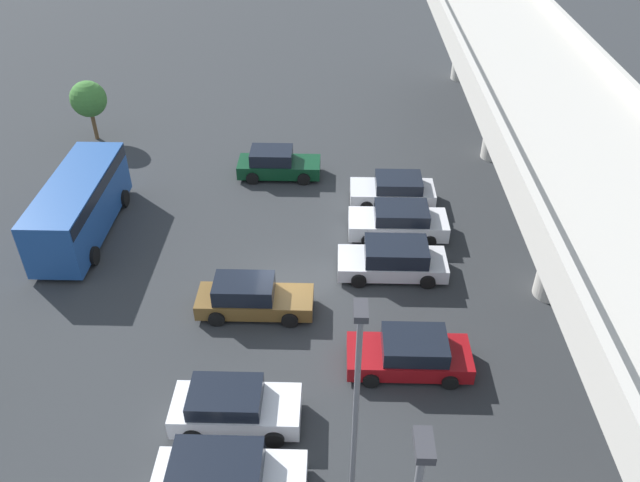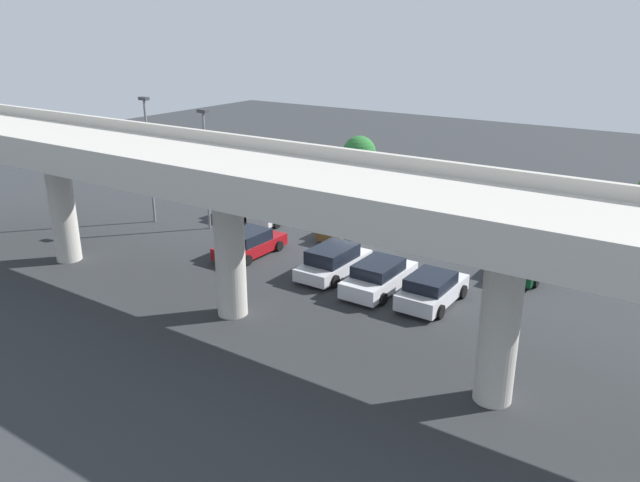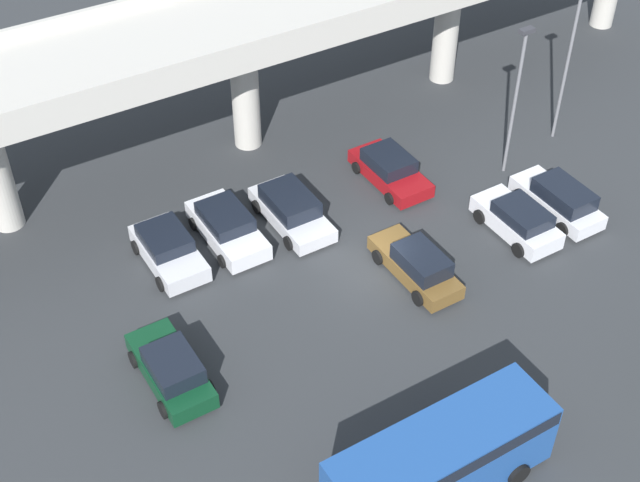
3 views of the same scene
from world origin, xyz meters
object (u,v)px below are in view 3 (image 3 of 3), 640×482
(parked_car_2, at_px, (227,227))
(shuttle_bus, at_px, (441,457))
(parked_car_3, at_px, (291,209))
(parked_car_5, at_px, (390,169))
(lamp_post_mid_lot, at_px, (570,53))
(lamp_post_near_aisle, at_px, (517,91))
(parked_car_7, at_px, (559,199))
(parked_car_6, at_px, (518,220))
(parked_car_1, at_px, (168,249))
(parked_car_4, at_px, (417,265))
(parked_car_0, at_px, (171,369))

(parked_car_2, distance_m, shuttle_bus, 15.32)
(parked_car_3, relative_size, parked_car_5, 1.05)
(parked_car_2, xyz_separation_m, shuttle_bus, (0.26, -15.29, 0.99))
(shuttle_bus, bearing_deg, parked_car_3, 79.37)
(shuttle_bus, height_order, lamp_post_mid_lot, lamp_post_mid_lot)
(shuttle_bus, height_order, lamp_post_near_aisle, lamp_post_near_aisle)
(parked_car_2, distance_m, parked_car_7, 15.33)
(parked_car_2, height_order, parked_car_6, parked_car_6)
(parked_car_3, bearing_deg, lamp_post_near_aisle, 79.70)
(parked_car_3, bearing_deg, parked_car_2, -98.56)
(parked_car_2, height_order, parked_car_5, parked_car_2)
(lamp_post_mid_lot, bearing_deg, parked_car_6, -143.85)
(parked_car_2, relative_size, parked_car_6, 1.09)
(shuttle_bus, bearing_deg, parked_car_2, 90.97)
(parked_car_3, bearing_deg, parked_car_1, -94.07)
(parked_car_7, relative_size, lamp_post_mid_lot, 0.56)
(parked_car_1, bearing_deg, shuttle_bus, 11.60)
(parked_car_2, xyz_separation_m, parked_car_7, (13.97, -6.29, 0.05))
(parked_car_1, relative_size, parked_car_4, 0.91)
(parked_car_4, distance_m, lamp_post_near_aisle, 9.93)
(parked_car_5, bearing_deg, parked_car_1, -90.87)
(parked_car_1, relative_size, shuttle_bus, 0.55)
(parked_car_0, height_order, parked_car_1, parked_car_0)
(parked_car_7, height_order, lamp_post_near_aisle, lamp_post_near_aisle)
(parked_car_6, bearing_deg, lamp_post_near_aisle, -33.69)
(parked_car_3, xyz_separation_m, parked_car_5, (5.64, 0.25, -0.06))
(lamp_post_near_aisle, bearing_deg, parked_car_7, -90.55)
(parked_car_2, bearing_deg, parked_car_7, 65.77)
(parked_car_2, height_order, parked_car_4, parked_car_4)
(parked_car_0, distance_m, parked_car_4, 11.29)
(parked_car_2, distance_m, parked_car_6, 13.05)
(parked_car_5, height_order, parked_car_7, parked_car_7)
(lamp_post_near_aisle, bearing_deg, parked_car_1, 171.86)
(shuttle_bus, bearing_deg, lamp_post_mid_lot, 37.71)
(parked_car_3, relative_size, lamp_post_near_aisle, 0.62)
(parked_car_4, distance_m, parked_car_5, 6.90)
(parked_car_5, bearing_deg, parked_car_4, -25.07)
(parked_car_3, xyz_separation_m, lamp_post_mid_lot, (15.11, -1.00, 4.10))
(parked_car_1, distance_m, parked_car_4, 10.76)
(lamp_post_mid_lot, bearing_deg, parked_car_2, 175.40)
(parked_car_3, height_order, parked_car_5, parked_car_3)
(parked_car_7, distance_m, lamp_post_mid_lot, 7.57)
(parked_car_3, distance_m, shuttle_bus, 15.12)
(parked_car_7, bearing_deg, parked_car_5, 41.05)
(parked_car_4, xyz_separation_m, shuttle_bus, (-5.50, -8.83, 0.98))
(parked_car_2, xyz_separation_m, lamp_post_near_aisle, (14.01, -2.45, 3.82))
(parked_car_1, relative_size, parked_car_7, 0.93)
(parked_car_0, xyz_separation_m, parked_car_5, (14.22, 6.14, -0.06))
(parked_car_7, relative_size, shuttle_bus, 0.58)
(parked_car_4, distance_m, shuttle_bus, 10.45)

